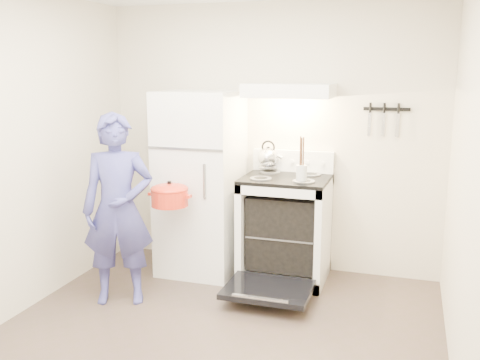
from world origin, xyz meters
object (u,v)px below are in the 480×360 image
at_px(refrigerator, 201,183).
at_px(person, 118,210).
at_px(tea_kettle, 268,156).
at_px(dutch_oven, 170,197).
at_px(stove_body, 285,230).

distance_m(refrigerator, person, 0.95).
distance_m(refrigerator, tea_kettle, 0.68).
height_order(tea_kettle, dutch_oven, tea_kettle).
xyz_separation_m(refrigerator, tea_kettle, (0.58, 0.24, 0.24)).
bearing_deg(refrigerator, stove_body, 1.77).
bearing_deg(refrigerator, dutch_oven, -95.73).
xyz_separation_m(refrigerator, stove_body, (0.81, 0.02, -0.39)).
relative_size(stove_body, person, 0.59).
bearing_deg(stove_body, refrigerator, -178.23).
bearing_deg(person, tea_kettle, 26.92).
distance_m(refrigerator, stove_body, 0.90).
bearing_deg(person, dutch_oven, 21.97).
distance_m(stove_body, dutch_oven, 1.11).
distance_m(person, dutch_oven, 0.44).
relative_size(refrigerator, dutch_oven, 4.45).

